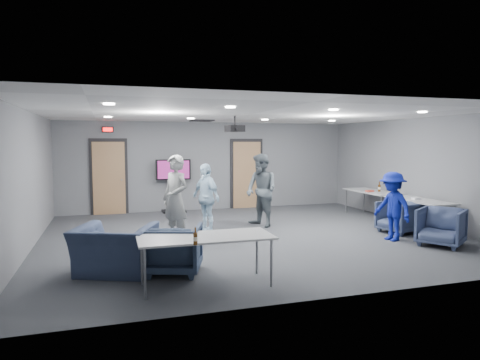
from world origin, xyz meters
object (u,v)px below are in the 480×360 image
object	(u,v)px
person_a	(175,199)
person_b	(261,190)
table_right_a	(372,193)
bottle_front	(195,238)
table_front_left	(206,239)
tv_stand	(174,182)
chair_front_a	(174,249)
projector	(235,128)
chair_right_c	(441,227)
person_c	(206,197)
chair_right_b	(399,217)
table_right_b	(420,202)
bottle_right	(379,188)
chair_front_b	(115,250)
person_d	(392,206)

from	to	relation	value
person_a	person_b	world-z (taller)	person_a
table_right_a	bottle_front	xyz separation A→B (m)	(-5.97, -4.73, 0.13)
table_front_left	tv_stand	distance (m)	6.77
chair_front_a	projector	distance (m)	3.91
chair_right_c	bottle_front	bearing A→B (deg)	-109.18
person_c	chair_right_b	size ratio (longest dim) A/B	2.00
bottle_front	person_a	bearing A→B (deg)	85.69
chair_right_c	chair_front_a	size ratio (longest dim) A/B	0.97
projector	table_right_b	bearing A→B (deg)	-25.57
person_a	bottle_right	xyz separation A→B (m)	(5.81, 1.25, -0.08)
chair_right_c	chair_front_a	world-z (taller)	chair_front_a
person_c	table_right_b	xyz separation A→B (m)	(4.87, -1.40, -0.11)
chair_right_c	chair_front_a	distance (m)	5.42
chair_front_b	table_right_b	distance (m)	7.11
person_b	bottle_front	xyz separation A→B (m)	(-2.54, -4.37, -0.09)
person_c	chair_right_c	bearing A→B (deg)	32.33
chair_front_a	table_front_left	world-z (taller)	chair_front_a
table_front_left	person_c	bearing A→B (deg)	78.05
chair_front_a	table_front_left	size ratio (longest dim) A/B	0.44
person_c	table_right_a	world-z (taller)	person_c
chair_right_b	chair_right_c	distance (m)	1.31
chair_right_c	tv_stand	size ratio (longest dim) A/B	0.53
chair_right_c	projector	distance (m)	4.84
table_right_b	bottle_right	bearing A→B (deg)	-2.95
table_right_a	tv_stand	xyz separation A→B (m)	(-5.16, 2.49, 0.21)
person_a	projector	distance (m)	2.23
table_right_b	projector	distance (m)	4.71
chair_right_b	projector	xyz separation A→B (m)	(-3.57, 1.28, 2.04)
chair_front_b	table_front_left	world-z (taller)	chair_front_b
table_right_b	tv_stand	bearing A→B (deg)	49.62
chair_front_b	chair_front_a	bearing A→B (deg)	-173.17
chair_right_c	table_right_b	bearing A→B (deg)	120.85
chair_front_a	bottle_right	bearing A→B (deg)	-133.18
chair_front_a	table_right_a	distance (m)	7.02
person_a	person_c	xyz separation A→B (m)	(0.85, 0.95, -0.11)
chair_right_b	tv_stand	bearing A→B (deg)	-148.71
chair_front_a	table_right_b	size ratio (longest dim) A/B	0.50
person_c	tv_stand	world-z (taller)	person_c
person_a	chair_right_c	xyz separation A→B (m)	(5.06, -1.86, -0.53)
tv_stand	projector	distance (m)	3.68
person_a	bottle_front	bearing A→B (deg)	-36.72
chair_right_b	chair_front_a	bearing A→B (deg)	-88.29
person_b	chair_front_a	world-z (taller)	person_b
chair_right_b	chair_front_a	distance (m)	5.63
person_c	chair_right_c	xyz separation A→B (m)	(4.21, -2.81, -0.42)
person_b	chair_right_b	distance (m)	3.27
person_b	person_c	bearing A→B (deg)	-103.94
person_d	projector	xyz separation A→B (m)	(-2.92, 1.89, 1.67)
table_front_left	person_a	bearing A→B (deg)	90.85
chair_front_a	table_front_left	bearing A→B (deg)	134.07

